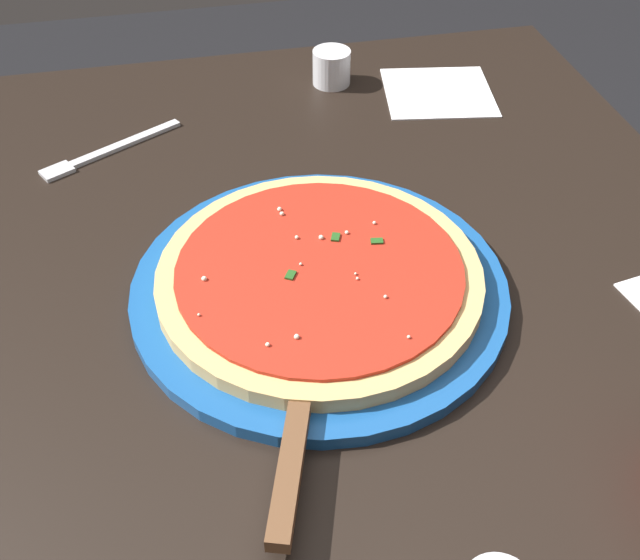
% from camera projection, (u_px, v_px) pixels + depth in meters
% --- Properties ---
extents(restaurant_table, '(1.06, 0.85, 0.74)m').
position_uv_depth(restaurant_table, '(347.00, 376.00, 0.83)').
color(restaurant_table, black).
rests_on(restaurant_table, ground_plane).
extents(serving_plate, '(0.36, 0.36, 0.01)m').
position_uv_depth(serving_plate, '(320.00, 290.00, 0.72)').
color(serving_plate, '#195199').
rests_on(serving_plate, restaurant_table).
extents(pizza, '(0.31, 0.31, 0.02)m').
position_uv_depth(pizza, '(320.00, 277.00, 0.71)').
color(pizza, '#DBB26B').
rests_on(pizza, serving_plate).
extents(pizza_server, '(0.22, 0.11, 0.01)m').
position_uv_depth(pizza_server, '(297.00, 425.00, 0.59)').
color(pizza_server, silver).
rests_on(pizza_server, serving_plate).
extents(cup_small_sauce, '(0.05, 0.05, 0.05)m').
position_uv_depth(cup_small_sauce, '(332.00, 67.00, 1.03)').
color(cup_small_sauce, silver).
rests_on(cup_small_sauce, restaurant_table).
extents(napkin_loose_left, '(0.16, 0.16, 0.00)m').
position_uv_depth(napkin_loose_left, '(438.00, 92.00, 1.02)').
color(napkin_loose_left, white).
rests_on(napkin_loose_left, restaurant_table).
extents(fork, '(0.11, 0.17, 0.00)m').
position_uv_depth(fork, '(105.00, 152.00, 0.91)').
color(fork, silver).
rests_on(fork, restaurant_table).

